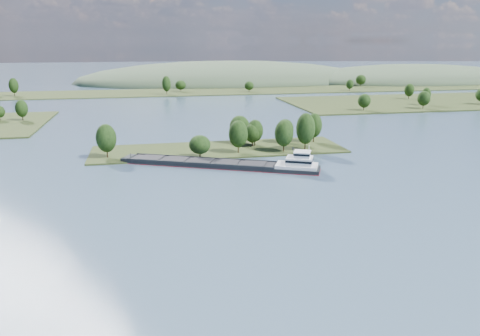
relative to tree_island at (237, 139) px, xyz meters
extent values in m
plane|color=#35495C|center=(-7.10, -58.58, -4.43)|extent=(1800.00, 1800.00, 0.00)
cube|color=#263216|center=(-7.10, 1.42, -4.43)|extent=(100.00, 30.00, 1.20)
cylinder|color=black|center=(16.96, -8.29, -1.80)|extent=(0.50, 0.50, 4.06)
ellipsoid|color=black|center=(16.96, -8.29, 3.36)|extent=(7.36, 7.36, 10.43)
cylinder|color=black|center=(3.24, 10.62, -1.93)|extent=(0.50, 0.50, 3.81)
ellipsoid|color=black|center=(3.24, 10.62, 2.91)|extent=(8.69, 8.69, 9.78)
cylinder|color=black|center=(-0.78, -6.66, -1.77)|extent=(0.50, 0.50, 4.11)
ellipsoid|color=black|center=(-0.78, -6.66, 3.46)|extent=(7.53, 7.53, 10.58)
cylinder|color=black|center=(7.07, 3.17, -2.29)|extent=(0.50, 0.50, 3.08)
ellipsoid|color=black|center=(7.07, 3.17, 1.63)|extent=(6.45, 6.45, 7.92)
cylinder|color=black|center=(-16.22, -11.61, -2.46)|extent=(0.50, 0.50, 2.74)
ellipsoid|color=black|center=(-16.22, -11.61, 1.02)|extent=(8.02, 8.02, 7.05)
cylinder|color=black|center=(-49.85, -4.63, -1.78)|extent=(0.50, 0.50, 4.11)
ellipsoid|color=black|center=(-49.85, -4.63, 3.45)|extent=(7.45, 7.45, 10.56)
cylinder|color=black|center=(8.33, 4.04, -2.06)|extent=(0.50, 0.50, 3.54)
ellipsoid|color=black|center=(8.33, 4.04, 2.45)|extent=(6.77, 6.77, 9.11)
cylinder|color=black|center=(34.47, 5.93, -1.80)|extent=(0.50, 0.50, 4.06)
ellipsoid|color=black|center=(34.47, 5.93, 3.37)|extent=(6.75, 6.75, 10.44)
cylinder|color=black|center=(25.95, -7.55, -1.42)|extent=(0.50, 0.50, 4.81)
ellipsoid|color=black|center=(25.95, -7.55, 4.70)|extent=(7.55, 7.55, 12.38)
cylinder|color=black|center=(22.26, 7.70, -2.20)|extent=(0.50, 0.50, 3.27)
ellipsoid|color=black|center=(22.26, 7.70, 1.96)|extent=(7.32, 7.32, 8.40)
cylinder|color=black|center=(-100.36, 89.89, -1.82)|extent=(0.50, 0.50, 3.62)
ellipsoid|color=black|center=(-100.36, 89.89, 2.78)|extent=(6.54, 6.54, 9.31)
cylinder|color=black|center=(-112.69, 92.66, -2.32)|extent=(0.50, 0.50, 2.61)
cylinder|color=black|center=(97.37, 88.10, -1.97)|extent=(0.50, 0.50, 3.32)
ellipsoid|color=black|center=(97.37, 88.10, 2.25)|extent=(7.88, 7.88, 8.53)
cylinder|color=black|center=(137.71, 87.71, -1.80)|extent=(0.50, 0.50, 3.66)
ellipsoid|color=black|center=(137.71, 87.71, 2.85)|extent=(7.98, 7.98, 9.40)
cylinder|color=black|center=(148.99, 102.90, -1.73)|extent=(0.50, 0.50, 3.81)
ellipsoid|color=black|center=(148.99, 102.90, 3.12)|extent=(6.20, 6.20, 9.79)
cylinder|color=black|center=(156.17, 135.63, -1.77)|extent=(0.50, 0.50, 3.71)
ellipsoid|color=black|center=(156.17, 135.63, 2.95)|extent=(7.17, 7.17, 9.54)
cube|color=#263216|center=(-7.10, 221.42, -4.43)|extent=(900.00, 60.00, 1.20)
cylinder|color=black|center=(138.87, 201.03, -2.25)|extent=(0.50, 0.50, 3.17)
ellipsoid|color=black|center=(138.87, 201.03, 1.78)|extent=(6.44, 6.44, 8.14)
cylinder|color=black|center=(-4.62, 223.64, -2.27)|extent=(0.50, 0.50, 3.11)
ellipsoid|color=black|center=(-4.62, 223.64, 1.68)|extent=(9.13, 9.13, 8.00)
cylinder|color=black|center=(165.43, 235.24, -2.02)|extent=(0.50, 0.50, 3.61)
ellipsoid|color=black|center=(165.43, 235.24, 2.57)|extent=(9.59, 9.59, 9.29)
cylinder|color=black|center=(-134.67, 216.26, -1.54)|extent=(0.50, 0.50, 4.58)
ellipsoid|color=black|center=(-134.67, 216.26, 4.28)|extent=(7.26, 7.26, 11.77)
cylinder|color=black|center=(51.91, 209.99, -2.39)|extent=(0.50, 0.50, 2.89)
ellipsoid|color=black|center=(51.91, 209.99, 1.29)|extent=(7.91, 7.91, 7.42)
cylinder|color=black|center=(-17.47, 203.22, -1.41)|extent=(0.50, 0.50, 4.83)
ellipsoid|color=black|center=(-17.47, 203.22, 4.72)|extent=(7.10, 7.10, 12.41)
ellipsoid|color=#384A33|center=(252.90, 291.42, -4.43)|extent=(260.00, 140.00, 36.00)
ellipsoid|color=#384A33|center=(52.90, 321.42, -4.43)|extent=(320.00, 160.00, 44.00)
cube|color=black|center=(-10.53, -23.56, -4.00)|extent=(65.91, 36.46, 1.89)
cube|color=maroon|center=(-10.53, -23.56, -4.39)|extent=(66.14, 36.69, 0.21)
cube|color=black|center=(-15.00, -16.88, -2.80)|extent=(48.45, 22.53, 0.69)
cube|color=black|center=(-18.52, -24.51, -2.80)|extent=(48.45, 22.53, 0.69)
cube|color=black|center=(-16.76, -20.70, -2.93)|extent=(49.97, 28.51, 0.26)
cube|color=black|center=(-33.90, -12.81, -2.67)|extent=(9.95, 9.61, 0.30)
cube|color=black|center=(-25.33, -16.75, -2.67)|extent=(9.95, 9.61, 0.30)
cube|color=black|center=(-16.76, -20.70, -2.67)|extent=(9.95, 9.61, 0.30)
cube|color=black|center=(-8.19, -24.64, -2.67)|extent=(9.95, 9.61, 0.30)
cube|color=black|center=(0.38, -28.58, -2.67)|extent=(9.95, 9.61, 0.30)
cube|color=black|center=(-42.08, -9.05, -3.66)|extent=(5.56, 8.09, 1.72)
cylinder|color=black|center=(-41.30, -9.41, -2.46)|extent=(0.27, 0.27, 1.89)
cube|color=white|center=(13.63, -34.67, -2.54)|extent=(15.91, 13.21, 1.03)
cube|color=white|center=(14.40, -35.03, -0.83)|extent=(10.66, 9.82, 2.57)
cube|color=black|center=(14.40, -35.03, -0.48)|extent=(10.89, 10.04, 0.77)
cube|color=white|center=(15.18, -35.39, 1.40)|extent=(6.82, 6.82, 1.89)
cube|color=black|center=(15.18, -35.39, 1.75)|extent=(7.05, 7.05, 0.69)
cube|color=white|center=(15.18, -35.39, 2.43)|extent=(7.28, 7.28, 0.17)
cylinder|color=white|center=(17.13, -36.29, 3.46)|extent=(0.23, 0.23, 2.23)
cylinder|color=black|center=(13.14, -31.62, 2.60)|extent=(0.57, 0.57, 1.03)
camera|label=1|loc=(-35.25, -179.20, 37.92)|focal=35.00mm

